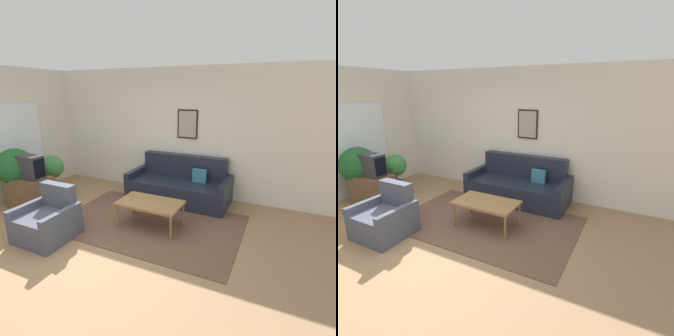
% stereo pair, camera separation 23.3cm
% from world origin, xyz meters
% --- Properties ---
extents(ground_plane, '(16.00, 16.00, 0.00)m').
position_xyz_m(ground_plane, '(0.00, 0.00, 0.00)').
color(ground_plane, '#997551').
extents(area_rug, '(3.10, 1.94, 0.01)m').
position_xyz_m(area_rug, '(0.41, 1.12, 0.01)').
color(area_rug, brown).
rests_on(area_rug, ground_plane).
extents(wall_back, '(8.00, 0.09, 2.70)m').
position_xyz_m(wall_back, '(0.00, 2.75, 1.35)').
color(wall_back, silver).
rests_on(wall_back, ground_plane).
extents(couch, '(2.08, 0.90, 0.91)m').
position_xyz_m(couch, '(0.50, 2.29, 0.31)').
color(couch, '#1E2333').
rests_on(couch, ground_plane).
extents(coffee_table, '(1.06, 0.60, 0.45)m').
position_xyz_m(coffee_table, '(0.48, 1.03, 0.41)').
color(coffee_table, olive).
rests_on(coffee_table, ground_plane).
extents(tv_stand, '(0.80, 0.51, 0.61)m').
position_xyz_m(tv_stand, '(-2.02, 0.76, 0.31)').
color(tv_stand, brown).
rests_on(tv_stand, ground_plane).
extents(tv, '(0.66, 0.28, 0.44)m').
position_xyz_m(tv, '(-2.02, 0.76, 0.84)').
color(tv, '#2D2D33').
rests_on(tv, tv_stand).
extents(armchair, '(0.78, 0.76, 0.81)m').
position_xyz_m(armchair, '(-0.81, 0.08, 0.27)').
color(armchair, '#474C5B').
rests_on(armchair, ground_plane).
extents(potted_plant_tall, '(0.72, 0.72, 1.15)m').
position_xyz_m(potted_plant_tall, '(-2.36, 0.75, 0.76)').
color(potted_plant_tall, '#383D42').
rests_on(potted_plant_tall, ground_plane).
extents(potted_plant_by_window, '(0.51, 0.51, 0.82)m').
position_xyz_m(potted_plant_by_window, '(-2.32, 1.59, 0.53)').
color(potted_plant_by_window, '#383D42').
rests_on(potted_plant_by_window, ground_plane).
extents(potted_plant_small, '(0.50, 0.50, 0.81)m').
position_xyz_m(potted_plant_small, '(-2.38, 1.12, 0.52)').
color(potted_plant_small, '#935638').
rests_on(potted_plant_small, ground_plane).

